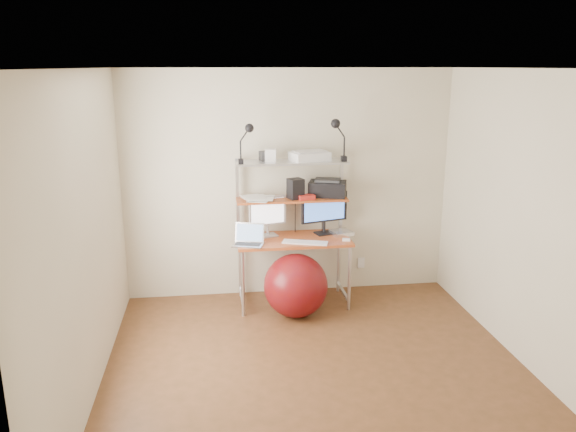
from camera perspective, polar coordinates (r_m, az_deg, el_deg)
The scene contains 20 objects.
room at distance 4.47m, azimuth 3.20°, elevation -1.48°, with size 3.60×3.60×3.60m.
computer_desk at distance 5.98m, azimuth 0.46°, elevation -0.13°, with size 1.20×0.60×1.57m.
wall_outlet at distance 6.61m, azimuth 7.44°, elevation -4.73°, with size 0.08×0.01×0.12m, color silver.
monitor_silver at distance 6.01m, azimuth -2.07°, elevation 0.26°, with size 0.41×0.19×0.46m.
monitor_black at distance 6.10m, azimuth 3.71°, elevation 0.66°, with size 0.53×0.21×0.54m.
laptop at distance 5.79m, azimuth -3.99°, elevation -2.44°, with size 0.36×0.32×0.27m.
keyboard at distance 5.82m, azimuth 1.74°, elevation -2.70°, with size 0.47×0.13×0.01m, color silver.
mouse at distance 5.93m, azimuth 5.94°, elevation -2.41°, with size 0.08×0.05×0.02m, color silver.
mac_mini at distance 6.14m, azimuth 5.43°, elevation -1.68°, with size 0.21×0.21×0.04m, color silver.
phone at distance 5.85m, azimuth 1.36°, elevation -2.63°, with size 0.07×0.14×0.01m, color black.
printer at distance 6.08m, azimuth 4.03°, elevation 2.85°, with size 0.45×0.37×0.19m.
nas_cube at distance 5.95m, azimuth 0.78°, elevation 2.79°, with size 0.15×0.15×0.21m, color black.
red_box at distance 5.94m, azimuth 1.85°, elevation 1.94°, with size 0.17×0.11×0.05m, color #B1241C.
scanner at distance 5.95m, azimuth 2.21°, elevation 6.14°, with size 0.45×0.36×0.10m.
box_white at distance 5.86m, azimuth -1.80°, elevation 6.17°, with size 0.11×0.10×0.13m, color silver.
box_grey at distance 5.93m, azimuth -2.38°, elevation 6.11°, with size 0.10×0.10×0.10m, color #2E2F31.
clip_lamp_left at distance 5.71m, azimuth -4.13°, elevation 8.25°, with size 0.16×0.09×0.41m.
clip_lamp_right at distance 5.86m, azimuth 5.03°, elevation 8.65°, with size 0.18×0.10×0.44m.
exercise_ball at distance 5.81m, azimuth 0.79°, elevation -7.09°, with size 0.66×0.66×0.66m, color #670E0B.
paper_stack at distance 5.95m, azimuth -3.11°, elevation 1.84°, with size 0.39×0.41×0.02m.
Camera 1 is at (-0.82, -4.21, 2.52)m, focal length 35.00 mm.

